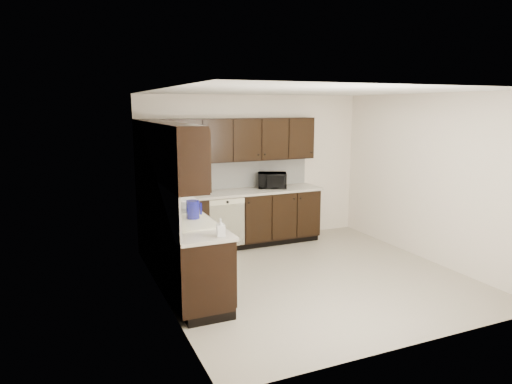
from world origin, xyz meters
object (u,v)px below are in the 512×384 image
at_px(sink, 190,228).
at_px(blue_pitcher, 193,210).
at_px(microwave, 272,180).
at_px(storage_bin, 179,205).
at_px(toaster_oven, 158,190).

height_order(sink, blue_pitcher, sink).
bearing_deg(microwave, storage_bin, -126.39).
bearing_deg(microwave, sink, -114.29).
bearing_deg(toaster_oven, microwave, 11.04).
relative_size(sink, microwave, 1.73).
bearing_deg(blue_pitcher, storage_bin, 119.69).
xyz_separation_m(toaster_oven, storage_bin, (0.05, -1.10, -0.02)).
distance_m(toaster_oven, storage_bin, 1.10).
relative_size(microwave, toaster_oven, 1.49).
bearing_deg(storage_bin, sink, -92.63).
bearing_deg(storage_bin, toaster_oven, 92.45).
bearing_deg(toaster_oven, blue_pitcher, -75.65).
distance_m(sink, microwave, 2.60).
bearing_deg(microwave, toaster_oven, -156.74).
xyz_separation_m(microwave, blue_pitcher, (-1.84, -1.62, -0.01)).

